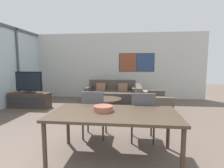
{
  "coord_description": "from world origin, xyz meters",
  "views": [
    {
      "loc": [
        0.83,
        -1.52,
        1.49
      ],
      "look_at": [
        0.31,
        3.11,
        0.95
      ],
      "focal_mm": 28.0,
      "sensor_mm": 36.0,
      "label": 1
    }
  ],
  "objects_px": {
    "dining_chair_centre": "(143,115)",
    "fruit_bowl": "(103,108)",
    "coffee_table": "(106,102)",
    "sofa_side": "(149,104)",
    "dining_chair_left": "(94,112)",
    "television": "(29,82)",
    "sofa_main": "(111,95)",
    "tv_console": "(30,100)",
    "dining_table": "(114,116)"
  },
  "relations": [
    {
      "from": "sofa_main",
      "to": "coffee_table",
      "type": "height_order",
      "value": "sofa_main"
    },
    {
      "from": "coffee_table",
      "to": "dining_chair_left",
      "type": "bearing_deg",
      "value": -88.7
    },
    {
      "from": "sofa_side",
      "to": "dining_chair_left",
      "type": "distance_m",
      "value": 2.39
    },
    {
      "from": "tv_console",
      "to": "television",
      "type": "height_order",
      "value": "television"
    },
    {
      "from": "dining_table",
      "to": "sofa_main",
      "type": "bearing_deg",
      "value": 97.14
    },
    {
      "from": "tv_console",
      "to": "dining_chair_left",
      "type": "relative_size",
      "value": 1.45
    },
    {
      "from": "sofa_main",
      "to": "dining_chair_centre",
      "type": "height_order",
      "value": "dining_chair_centre"
    },
    {
      "from": "coffee_table",
      "to": "fruit_bowl",
      "type": "height_order",
      "value": "fruit_bowl"
    },
    {
      "from": "television",
      "to": "dining_table",
      "type": "bearing_deg",
      "value": -42.54
    },
    {
      "from": "sofa_main",
      "to": "sofa_side",
      "type": "xyz_separation_m",
      "value": [
        1.32,
        -1.44,
        -0.0
      ]
    },
    {
      "from": "tv_console",
      "to": "fruit_bowl",
      "type": "height_order",
      "value": "fruit_bowl"
    },
    {
      "from": "television",
      "to": "sofa_main",
      "type": "xyz_separation_m",
      "value": [
        2.68,
        1.24,
        -0.59
      ]
    },
    {
      "from": "dining_chair_left",
      "to": "television",
      "type": "bearing_deg",
      "value": 141.1
    },
    {
      "from": "sofa_side",
      "to": "dining_table",
      "type": "height_order",
      "value": "sofa_side"
    },
    {
      "from": "sofa_side",
      "to": "fruit_bowl",
      "type": "bearing_deg",
      "value": 160.17
    },
    {
      "from": "television",
      "to": "sofa_main",
      "type": "distance_m",
      "value": 3.01
    },
    {
      "from": "tv_console",
      "to": "television",
      "type": "xyz_separation_m",
      "value": [
        -0.0,
        0.0,
        0.61
      ]
    },
    {
      "from": "sofa_side",
      "to": "coffee_table",
      "type": "distance_m",
      "value": 1.32
    },
    {
      "from": "television",
      "to": "dining_chair_left",
      "type": "relative_size",
      "value": 0.96
    },
    {
      "from": "fruit_bowl",
      "to": "dining_chair_left",
      "type": "bearing_deg",
      "value": 113.63
    },
    {
      "from": "dining_table",
      "to": "dining_chair_left",
      "type": "distance_m",
      "value": 0.89
    },
    {
      "from": "tv_console",
      "to": "television",
      "type": "bearing_deg",
      "value": 90.0
    },
    {
      "from": "sofa_main",
      "to": "tv_console",
      "type": "bearing_deg",
      "value": -155.13
    },
    {
      "from": "dining_chair_left",
      "to": "fruit_bowl",
      "type": "bearing_deg",
      "value": -66.37
    },
    {
      "from": "tv_console",
      "to": "dining_table",
      "type": "bearing_deg",
      "value": -42.54
    },
    {
      "from": "coffee_table",
      "to": "dining_chair_left",
      "type": "xyz_separation_m",
      "value": [
        0.05,
        -2.02,
        0.22
      ]
    },
    {
      "from": "tv_console",
      "to": "dining_chair_centre",
      "type": "bearing_deg",
      "value": -31.64
    },
    {
      "from": "sofa_side",
      "to": "dining_chair_left",
      "type": "xyz_separation_m",
      "value": [
        -1.28,
        -2.0,
        0.26
      ]
    },
    {
      "from": "sofa_side",
      "to": "dining_chair_centre",
      "type": "relative_size",
      "value": 1.49
    },
    {
      "from": "tv_console",
      "to": "sofa_side",
      "type": "height_order",
      "value": "sofa_side"
    },
    {
      "from": "dining_chair_centre",
      "to": "coffee_table",
      "type": "bearing_deg",
      "value": 115.62
    },
    {
      "from": "sofa_main",
      "to": "dining_chair_centre",
      "type": "xyz_separation_m",
      "value": [
        1.0,
        -3.51,
        0.26
      ]
    },
    {
      "from": "television",
      "to": "tv_console",
      "type": "bearing_deg",
      "value": -90.0
    },
    {
      "from": "coffee_table",
      "to": "fruit_bowl",
      "type": "relative_size",
      "value": 3.19
    },
    {
      "from": "television",
      "to": "dining_chair_centre",
      "type": "distance_m",
      "value": 4.33
    },
    {
      "from": "sofa_main",
      "to": "coffee_table",
      "type": "distance_m",
      "value": 1.42
    },
    {
      "from": "dining_chair_left",
      "to": "dining_chair_centre",
      "type": "xyz_separation_m",
      "value": [
        0.95,
        -0.07,
        0.0
      ]
    },
    {
      "from": "tv_console",
      "to": "dining_table",
      "type": "xyz_separation_m",
      "value": [
        3.2,
        -2.93,
        0.43
      ]
    },
    {
      "from": "dining_table",
      "to": "dining_chair_centre",
      "type": "xyz_separation_m",
      "value": [
        0.48,
        0.67,
        -0.16
      ]
    },
    {
      "from": "sofa_side",
      "to": "fruit_bowl",
      "type": "relative_size",
      "value": 4.73
    },
    {
      "from": "dining_chair_left",
      "to": "dining_chair_centre",
      "type": "relative_size",
      "value": 1.0
    },
    {
      "from": "dining_chair_centre",
      "to": "fruit_bowl",
      "type": "relative_size",
      "value": 3.17
    },
    {
      "from": "television",
      "to": "fruit_bowl",
      "type": "height_order",
      "value": "television"
    },
    {
      "from": "coffee_table",
      "to": "dining_chair_centre",
      "type": "bearing_deg",
      "value": -64.38
    },
    {
      "from": "television",
      "to": "dining_chair_left",
      "type": "distance_m",
      "value": 3.51
    },
    {
      "from": "tv_console",
      "to": "fruit_bowl",
      "type": "relative_size",
      "value": 4.58
    },
    {
      "from": "sofa_main",
      "to": "dining_chair_left",
      "type": "height_order",
      "value": "dining_chair_left"
    },
    {
      "from": "dining_chair_left",
      "to": "dining_chair_centre",
      "type": "bearing_deg",
      "value": -4.19
    },
    {
      "from": "sofa_main",
      "to": "sofa_side",
      "type": "height_order",
      "value": "same"
    },
    {
      "from": "television",
      "to": "sofa_side",
      "type": "relative_size",
      "value": 0.65
    }
  ]
}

